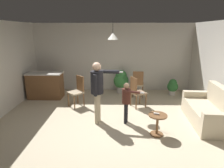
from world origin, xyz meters
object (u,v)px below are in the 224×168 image
object	(u,v)px
potted_plant_by_wall	(121,80)
dining_chair_by_counter	(137,91)
kitchen_counter	(46,85)
dining_chair_near_wall	(138,83)
person_adult	(98,86)
dining_chair_centre_back	(78,90)
potted_plant_corner	(173,86)
side_table_by_couch	(157,122)
person_child	(127,99)
couch_floral	(209,111)
spare_remote_on_table	(156,114)

from	to	relation	value
potted_plant_by_wall	dining_chair_by_counter	bearing A→B (deg)	-72.99
kitchen_counter	dining_chair_near_wall	size ratio (longest dim) A/B	1.26
person_adult	dining_chair_near_wall	xyz separation A→B (m)	(1.29, 2.09, -0.48)
dining_chair_centre_back	person_adult	bearing A→B (deg)	168.72
dining_chair_near_wall	person_adult	bearing A→B (deg)	-113.04
dining_chair_centre_back	potted_plant_corner	world-z (taller)	dining_chair_centre_back
dining_chair_centre_back	potted_plant_corner	xyz separation A→B (m)	(3.43, 1.19, -0.20)
side_table_by_couch	potted_plant_by_wall	world-z (taller)	potted_plant_by_wall
side_table_by_couch	potted_plant_corner	bearing A→B (deg)	68.07
person_child	side_table_by_couch	bearing A→B (deg)	64.06
dining_chair_by_counter	potted_plant_corner	xyz separation A→B (m)	(1.52, 1.25, -0.20)
person_child	person_adult	bearing A→B (deg)	-75.92
kitchen_counter	potted_plant_by_wall	distance (m)	2.87
couch_floral	spare_remote_on_table	xyz separation A→B (m)	(-1.55, -0.65, 0.21)
couch_floral	person_adult	size ratio (longest dim) A/B	1.13
kitchen_counter	dining_chair_centre_back	bearing A→B (deg)	-29.65
dining_chair_near_wall	spare_remote_on_table	xyz separation A→B (m)	(0.14, -2.69, -0.01)
potted_plant_by_wall	spare_remote_on_table	size ratio (longest dim) A/B	7.02
side_table_by_couch	person_child	world-z (taller)	person_child
potted_plant_by_wall	couch_floral	bearing A→B (deg)	-48.19
couch_floral	dining_chair_by_counter	world-z (taller)	same
person_child	spare_remote_on_table	world-z (taller)	person_child
kitchen_counter	dining_chair_near_wall	bearing A→B (deg)	2.72
couch_floral	person_child	world-z (taller)	person_child
spare_remote_on_table	side_table_by_couch	bearing A→B (deg)	-21.56
person_adult	kitchen_counter	bearing A→B (deg)	-124.68
dining_chair_near_wall	potted_plant_corner	distance (m)	1.41
side_table_by_couch	potted_plant_corner	size ratio (longest dim) A/B	0.83
dining_chair_by_counter	dining_chair_near_wall	size ratio (longest dim) A/B	1.00
kitchen_counter	dining_chair_by_counter	xyz separation A→B (m)	(3.25, -0.82, 0.07)
dining_chair_by_counter	dining_chair_centre_back	xyz separation A→B (m)	(-1.91, 0.06, 0.00)
person_adult	potted_plant_by_wall	bearing A→B (deg)	173.17
person_adult	spare_remote_on_table	xyz separation A→B (m)	(1.43, -0.60, -0.48)
kitchen_counter	dining_chair_centre_back	world-z (taller)	dining_chair_centre_back
person_adult	potted_plant_by_wall	size ratio (longest dim) A/B	1.80
kitchen_counter	dining_chair_centre_back	xyz separation A→B (m)	(1.33, -0.76, 0.07)
couch_floral	side_table_by_couch	bearing A→B (deg)	117.64
dining_chair_by_counter	dining_chair_centre_back	world-z (taller)	same
couch_floral	dining_chair_near_wall	distance (m)	2.66
side_table_by_couch	potted_plant_corner	world-z (taller)	potted_plant_corner
couch_floral	potted_plant_corner	distance (m)	2.34
spare_remote_on_table	potted_plant_corner	bearing A→B (deg)	67.41
side_table_by_couch	person_child	size ratio (longest dim) A/B	0.47
kitchen_counter	person_adult	bearing A→B (deg)	-42.38
potted_plant_by_wall	spare_remote_on_table	bearing A→B (deg)	-76.88
spare_remote_on_table	potted_plant_by_wall	bearing A→B (deg)	103.12
potted_plant_corner	spare_remote_on_table	world-z (taller)	potted_plant_corner
person_child	potted_plant_corner	world-z (taller)	person_child
dining_chair_by_counter	dining_chair_near_wall	xyz separation A→B (m)	(0.15, 0.98, 0.00)
dining_chair_centre_back	spare_remote_on_table	distance (m)	2.83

